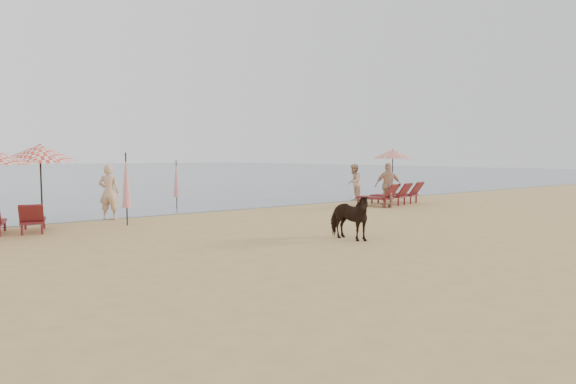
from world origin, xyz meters
The scene contains 11 objects.
ground centered at (0.00, 0.00, 0.00)m, with size 120.00×120.00×0.00m, color tan.
sea centered at (0.00, 80.00, 0.00)m, with size 160.00×140.00×0.06m, color #51606B.
lounger_cluster_right centered at (7.99, 7.60, 0.48)m, with size 3.51×2.53×0.70m.
umbrella_open_left_b centered at (-6.28, 10.35, 2.39)m, with size 2.16×2.20×2.76m.
umbrella_open_right centered at (10.25, 9.63, 2.36)m, with size 2.15×2.15×2.62m.
umbrella_closed_left centered at (-4.15, 8.21, 1.46)m, with size 0.29×0.29×2.37m.
umbrella_closed_right centered at (-0.85, 11.84, 1.28)m, with size 0.25×0.25×2.09m.
cow centered at (-0.25, 1.94, 0.62)m, with size 0.66×1.46×1.23m, color black.
beachgoer_left centered at (-4.18, 10.04, 0.98)m, with size 0.72×0.47×1.97m, color #D6AA85.
beachgoer_right_a centered at (8.03, 10.22, 0.93)m, with size 0.90×0.70×1.86m, color tan.
beachgoer_right_b centered at (6.85, 6.88, 0.98)m, with size 1.15×0.48×1.96m, color tan.
Camera 1 is at (-9.17, -7.40, 2.25)m, focal length 30.00 mm.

